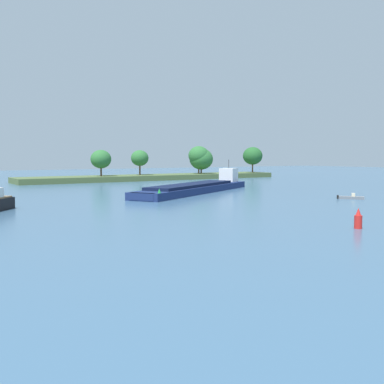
# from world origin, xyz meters

# --- Properties ---
(treeline_island) EXTENTS (75.85, 11.39, 9.50)m
(treeline_island) POSITION_xyz_m (28.51, 91.24, 3.13)
(treeline_island) COLOR #4C6038
(treeline_island) RESTS_ON ground
(cargo_barge) EXTENTS (33.78, 23.00, 5.81)m
(cargo_barge) POSITION_xyz_m (7.93, 48.07, 0.92)
(cargo_barge) COLOR navy
(cargo_barge) RESTS_ON ground
(small_motorboat) EXTENTS (3.21, 3.53, 0.92)m
(small_motorboat) POSITION_xyz_m (20.43, 24.45, 0.24)
(small_motorboat) COLOR slate
(small_motorboat) RESTS_ON ground
(channel_buoy_red) EXTENTS (0.70, 0.70, 1.90)m
(channel_buoy_red) POSITION_xyz_m (-2.81, 5.69, 0.81)
(channel_buoy_red) COLOR red
(channel_buoy_red) RESTS_ON ground
(channel_buoy_green) EXTENTS (0.70, 0.70, 1.90)m
(channel_buoy_green) POSITION_xyz_m (-6.08, 37.01, 0.81)
(channel_buoy_green) COLOR green
(channel_buoy_green) RESTS_ON ground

